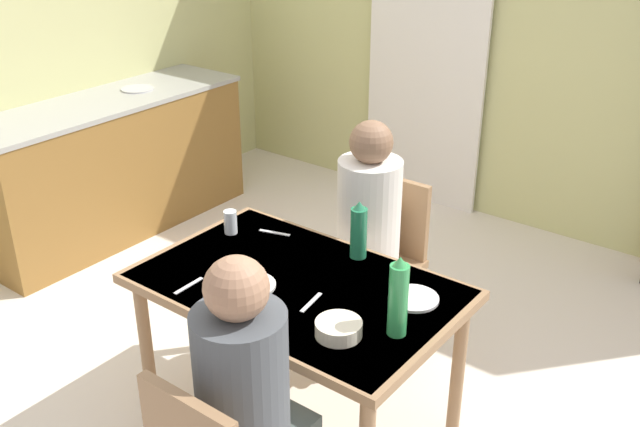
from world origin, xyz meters
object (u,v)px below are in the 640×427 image
object	(u,v)px
kitchen_counter	(112,165)
chair_far_diner	(381,254)
water_bottle_green_near	(398,298)
dining_table	(298,299)
person_near_diner	(245,379)
water_bottle_green_far	(359,231)
person_far_diner	(367,211)
serving_bowl_center	(339,329)

from	to	relation	value
kitchen_counter	chair_far_diner	size ratio (longest dim) A/B	2.16
kitchen_counter	water_bottle_green_near	bearing A→B (deg)	-17.08
dining_table	chair_far_diner	distance (m)	0.78
person_near_diner	water_bottle_green_far	distance (m)	0.98
dining_table	chair_far_diner	size ratio (longest dim) A/B	1.48
dining_table	person_far_diner	size ratio (longest dim) A/B	1.67
kitchen_counter	water_bottle_green_near	distance (m)	2.87
person_far_diner	water_bottle_green_near	world-z (taller)	person_far_diner
person_near_diner	water_bottle_green_near	world-z (taller)	person_near_diner
water_bottle_green_near	serving_bowl_center	size ratio (longest dim) A/B	1.84
dining_table	serving_bowl_center	size ratio (longest dim) A/B	7.58
dining_table	kitchen_counter	bearing A→B (deg)	160.65
kitchen_counter	serving_bowl_center	bearing A→B (deg)	-20.76
person_near_diner	serving_bowl_center	xyz separation A→B (m)	(0.05, 0.43, -0.03)
kitchen_counter	dining_table	size ratio (longest dim) A/B	1.46
chair_far_diner	water_bottle_green_far	world-z (taller)	water_bottle_green_far
person_near_diner	person_far_diner	xyz separation A→B (m)	(-0.38, 1.25, 0.00)
kitchen_counter	person_near_diner	distance (m)	2.89
chair_far_diner	person_near_diner	distance (m)	1.47
kitchen_counter	chair_far_diner	world-z (taller)	kitchen_counter
serving_bowl_center	dining_table	bearing A→B (deg)	150.85
water_bottle_green_near	serving_bowl_center	distance (m)	0.24
serving_bowl_center	water_bottle_green_far	bearing A→B (deg)	117.84
person_far_diner	serving_bowl_center	xyz separation A→B (m)	(0.43, -0.82, -0.03)
serving_bowl_center	person_near_diner	bearing A→B (deg)	-96.58
water_bottle_green_near	kitchen_counter	bearing A→B (deg)	162.92
kitchen_counter	person_far_diner	distance (m)	2.15
kitchen_counter	dining_table	world-z (taller)	kitchen_counter
kitchen_counter	serving_bowl_center	world-z (taller)	kitchen_counter
dining_table	person_far_diner	world-z (taller)	person_far_diner
water_bottle_green_near	water_bottle_green_far	world-z (taller)	water_bottle_green_near
person_near_diner	water_bottle_green_near	xyz separation A→B (m)	(0.21, 0.57, 0.09)
chair_far_diner	water_bottle_green_near	world-z (taller)	water_bottle_green_near
dining_table	person_near_diner	world-z (taller)	person_near_diner
person_near_diner	chair_far_diner	bearing A→B (deg)	105.28
chair_far_diner	water_bottle_green_far	distance (m)	0.58
person_near_diner	serving_bowl_center	world-z (taller)	person_near_diner
water_bottle_green_near	serving_bowl_center	bearing A→B (deg)	-139.52
kitchen_counter	person_near_diner	bearing A→B (deg)	-29.24
water_bottle_green_far	chair_far_diner	bearing A→B (deg)	109.64
kitchen_counter	person_far_diner	size ratio (longest dim) A/B	2.44
chair_far_diner	person_far_diner	size ratio (longest dim) A/B	1.13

